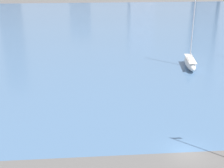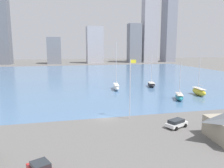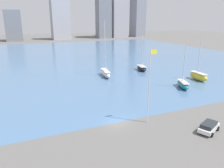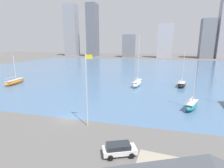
{
  "view_description": "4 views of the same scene",
  "coord_description": "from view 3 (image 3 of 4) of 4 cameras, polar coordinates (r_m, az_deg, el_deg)",
  "views": [
    {
      "loc": [
        -10.92,
        -29.52,
        20.36
      ],
      "look_at": [
        -7.53,
        12.42,
        3.77
      ],
      "focal_mm": 50.0,
      "sensor_mm": 36.0,
      "label": 1
    },
    {
      "loc": [
        -8.73,
        -43.65,
        14.74
      ],
      "look_at": [
        3.43,
        8.67,
        5.75
      ],
      "focal_mm": 35.0,
      "sensor_mm": 36.0,
      "label": 2
    },
    {
      "loc": [
        -14.33,
        -30.6,
        16.92
      ],
      "look_at": [
        3.77,
        10.87,
        3.47
      ],
      "focal_mm": 35.0,
      "sensor_mm": 36.0,
      "label": 3
    },
    {
      "loc": [
        15.83,
        -28.12,
        13.98
      ],
      "look_at": [
        6.1,
        10.05,
        4.96
      ],
      "focal_mm": 28.0,
      "sensor_mm": 36.0,
      "label": 4
    }
  ],
  "objects": [
    {
      "name": "ground_plane",
      "position": [
        37.79,
        1.38,
        -10.06
      ],
      "size": [
        500.0,
        500.0,
        0.0
      ],
      "primitive_type": "plane",
      "color": "#605E5B"
    },
    {
      "name": "harbor_water",
      "position": [
        103.01,
        -15.36,
        6.51
      ],
      "size": [
        180.0,
        140.0,
        0.0
      ],
      "color": "#4C7099",
      "rests_on": "ground_plane"
    },
    {
      "name": "flag_pole",
      "position": [
        35.95,
        9.71,
        -0.13
      ],
      "size": [
        1.24,
        0.14,
        12.5
      ],
      "color": "silver",
      "rests_on": "ground_plane"
    },
    {
      "name": "distant_city_skyline",
      "position": [
        201.1,
        -16.16,
        18.82
      ],
      "size": [
        200.48,
        18.86,
        69.47
      ],
      "color": "#8E939E",
      "rests_on": "ground_plane"
    },
    {
      "name": "sailboat_teal",
      "position": [
        58.76,
        18.04,
        -0.06
      ],
      "size": [
        4.51,
        6.94,
        10.74
      ],
      "rotation": [
        0.0,
        0.0,
        -0.41
      ],
      "color": "#1E757F",
      "rests_on": "harbor_water"
    },
    {
      "name": "sailboat_black",
      "position": [
        75.71,
        7.75,
        4.19
      ],
      "size": [
        3.78,
        6.59,
        11.96
      ],
      "rotation": [
        0.0,
        0.0,
        -0.21
      ],
      "color": "black",
      "rests_on": "harbor_water"
    },
    {
      "name": "sailboat_white",
      "position": [
        67.01,
        -1.69,
        2.91
      ],
      "size": [
        3.15,
        8.73,
        16.79
      ],
      "rotation": [
        0.0,
        0.0,
        -0.15
      ],
      "color": "white",
      "rests_on": "harbor_water"
    },
    {
      "name": "sailboat_yellow",
      "position": [
        67.63,
        21.62,
        1.91
      ],
      "size": [
        2.56,
        7.15,
        11.64
      ],
      "rotation": [
        0.0,
        0.0,
        -0.07
      ],
      "color": "yellow",
      "rests_on": "harbor_water"
    },
    {
      "name": "parked_wagon_white",
      "position": [
        37.77,
        23.97,
        -10.16
      ],
      "size": [
        4.74,
        3.49,
        1.57
      ],
      "rotation": [
        0.0,
        0.0,
        -1.16
      ],
      "color": "white",
      "rests_on": "ground_plane"
    }
  ]
}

